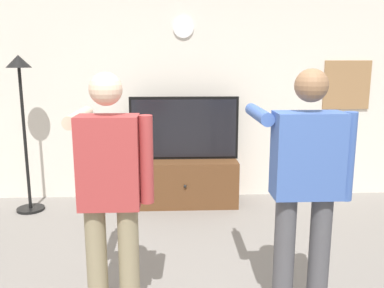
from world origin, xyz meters
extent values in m
cube|color=silver|center=(0.00, 2.95, 1.35)|extent=(6.40, 0.10, 2.70)
cube|color=brown|center=(-0.05, 2.60, 0.28)|extent=(1.29, 0.53, 0.56)
sphere|color=black|center=(-0.05, 2.32, 0.31)|extent=(0.04, 0.04, 0.04)
cube|color=black|center=(-0.05, 2.65, 0.95)|extent=(1.32, 0.06, 0.77)
cube|color=black|center=(-0.05, 2.62, 0.95)|extent=(1.26, 0.01, 0.71)
cylinder|color=white|center=(-0.05, 2.89, 2.16)|extent=(0.25, 0.03, 0.25)
cube|color=#997047|center=(2.04, 2.90, 1.45)|extent=(0.60, 0.04, 0.62)
cylinder|color=black|center=(-1.90, 2.44, 0.01)|extent=(0.32, 0.32, 0.03)
cylinder|color=black|center=(-1.90, 2.44, 0.86)|extent=(0.04, 0.04, 1.65)
cone|color=black|center=(-1.90, 2.44, 1.75)|extent=(0.28, 0.28, 0.14)
cylinder|color=gray|center=(-0.70, 0.27, 0.41)|extent=(0.14, 0.14, 0.82)
cylinder|color=gray|center=(-0.48, 0.27, 0.41)|extent=(0.14, 0.14, 0.82)
cube|color=#A53838|center=(-0.59, 0.27, 1.13)|extent=(0.39, 0.22, 0.61)
sphere|color=beige|center=(-0.59, 0.27, 1.60)|extent=(0.21, 0.21, 0.21)
cylinder|color=beige|center=(-0.83, 0.56, 1.38)|extent=(0.09, 0.58, 0.09)
cube|color=white|center=(-0.83, 0.88, 1.38)|extent=(0.04, 0.12, 0.04)
cylinder|color=#A53838|center=(-0.35, 0.27, 1.14)|extent=(0.09, 0.09, 0.58)
cylinder|color=#4C4C51|center=(0.56, 0.20, 0.45)|extent=(0.14, 0.14, 0.90)
cylinder|color=#4C4C51|center=(0.80, 0.20, 0.45)|extent=(0.14, 0.14, 0.90)
cube|color=#3F60AD|center=(0.68, 0.20, 1.18)|extent=(0.44, 0.22, 0.55)
sphere|color=#8C6647|center=(0.68, 0.20, 1.62)|extent=(0.21, 0.21, 0.21)
cylinder|color=#3F60AD|center=(0.42, 0.49, 1.40)|extent=(0.09, 0.58, 0.09)
cube|color=white|center=(0.42, 0.81, 1.40)|extent=(0.04, 0.12, 0.04)
cylinder|color=#3F60AD|center=(0.94, 0.20, 1.16)|extent=(0.09, 0.09, 0.58)
camera|label=1|loc=(-0.17, -2.33, 1.78)|focal=38.61mm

